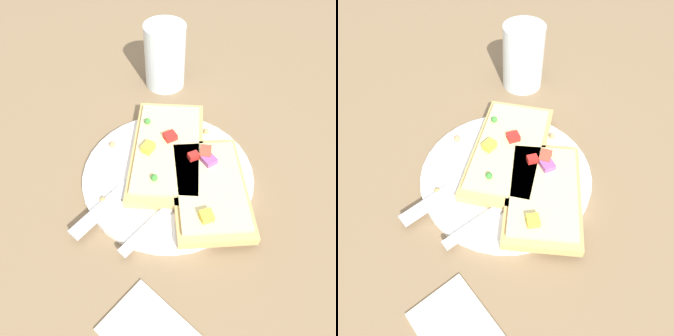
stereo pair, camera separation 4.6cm
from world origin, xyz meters
The scene contains 8 objects.
ground_plane centered at (0.00, 0.00, 0.00)m, with size 4.00×4.00×0.00m, color #7F6647.
plate centered at (0.00, 0.00, 0.01)m, with size 0.24×0.24×0.01m.
fork centered at (0.04, -0.01, 0.01)m, with size 0.03×0.21×0.01m.
knife centered at (-0.02, -0.07, 0.01)m, with size 0.03×0.21×0.01m.
pizza_slice_main centered at (-0.02, 0.03, 0.02)m, with size 0.20×0.22×0.03m.
pizza_slice_corner centered at (0.06, 0.01, 0.02)m, with size 0.19×0.19×0.03m.
crumb_scatter centered at (-0.01, 0.01, 0.02)m, with size 0.20×0.20×0.01m.
drinking_glass centered at (-0.15, 0.17, 0.06)m, with size 0.07×0.07×0.11m.
Camera 1 is at (0.19, -0.22, 0.38)m, focal length 35.00 mm.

